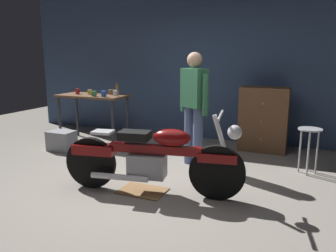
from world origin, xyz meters
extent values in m
plane|color=gray|center=(0.00, 0.00, 0.00)|extent=(12.00, 12.00, 0.00)
cube|color=#384C70|center=(0.00, 2.80, 1.55)|extent=(8.00, 0.12, 3.10)
cube|color=brown|center=(-1.90, 1.68, 0.88)|extent=(1.30, 0.64, 0.04)
cylinder|color=#2D2D33|center=(-2.49, 1.42, 0.43)|extent=(0.05, 0.05, 0.86)
cylinder|color=#2D2D33|center=(-1.31, 1.42, 0.43)|extent=(0.05, 0.05, 0.86)
cylinder|color=#2D2D33|center=(-2.49, 1.94, 0.43)|extent=(0.05, 0.05, 0.86)
cylinder|color=#2D2D33|center=(-1.31, 1.94, 0.43)|extent=(0.05, 0.05, 0.86)
cylinder|color=black|center=(0.96, 0.00, 0.32)|extent=(0.64, 0.18, 0.64)
cylinder|color=black|center=(-0.57, -0.26, 0.32)|extent=(0.64, 0.18, 0.64)
cube|color=maroon|center=(0.96, 0.00, 0.50)|extent=(0.46, 0.21, 0.10)
cube|color=maroon|center=(-0.52, -0.25, 0.50)|extent=(0.54, 0.26, 0.12)
cube|color=gray|center=(0.15, -0.14, 0.34)|extent=(0.47, 0.31, 0.28)
cube|color=maroon|center=(0.24, -0.12, 0.55)|extent=(1.10, 0.28, 0.10)
ellipsoid|color=maroon|center=(0.44, -0.09, 0.70)|extent=(0.47, 0.29, 0.20)
cube|color=black|center=(0.00, -0.17, 0.70)|extent=(0.40, 0.30, 0.10)
cube|color=silver|center=(-0.40, -0.23, 0.72)|extent=(0.27, 0.24, 0.03)
cylinder|color=silver|center=(1.02, 0.01, 0.65)|extent=(0.27, 0.09, 0.68)
cylinder|color=silver|center=(0.98, 0.00, 0.98)|extent=(0.13, 0.60, 0.03)
sphere|color=silver|center=(1.14, 0.03, 0.80)|extent=(0.16, 0.16, 0.16)
cylinder|color=silver|center=(-0.13, -0.33, 0.22)|extent=(0.70, 0.19, 0.07)
cylinder|color=slate|center=(0.39, 1.03, 0.44)|extent=(0.15, 0.15, 0.88)
cylinder|color=slate|center=(0.22, 1.14, 0.44)|extent=(0.15, 0.15, 0.88)
cube|color=#33724C|center=(0.31, 1.09, 1.16)|extent=(0.44, 0.38, 0.56)
cylinder|color=#33724C|center=(0.52, 0.96, 1.08)|extent=(0.09, 0.09, 0.58)
cylinder|color=#33724C|center=(0.10, 1.21, 1.08)|extent=(0.09, 0.09, 0.58)
sphere|color=tan|center=(0.31, 1.09, 1.56)|extent=(0.22, 0.22, 0.22)
cylinder|color=#B2B2B7|center=(1.90, 1.35, 0.63)|extent=(0.32, 0.32, 0.02)
cylinder|color=#B2B2B7|center=(2.01, 1.35, 0.31)|extent=(0.02, 0.02, 0.62)
cylinder|color=#B2B2B7|center=(1.90, 1.46, 0.31)|extent=(0.02, 0.02, 0.62)
cylinder|color=#B2B2B7|center=(1.79, 1.35, 0.31)|extent=(0.02, 0.02, 0.62)
cylinder|color=#B2B2B7|center=(1.90, 1.24, 0.31)|extent=(0.02, 0.02, 0.62)
cube|color=brown|center=(1.16, 2.30, 0.55)|extent=(0.80, 0.44, 1.10)
sphere|color=tan|center=(1.16, 2.07, 0.85)|extent=(0.04, 0.04, 0.04)
sphere|color=tan|center=(1.16, 2.07, 0.55)|extent=(0.04, 0.04, 0.04)
sphere|color=tan|center=(1.16, 2.07, 0.25)|extent=(0.04, 0.04, 0.04)
cube|color=olive|center=(0.07, -0.13, 0.01)|extent=(0.56, 0.40, 0.01)
cube|color=gray|center=(-2.05, 0.93, 0.17)|extent=(0.44, 0.32, 0.34)
cylinder|color=#2D51AD|center=(-1.52, 1.48, 0.95)|extent=(0.09, 0.09, 0.11)
torus|color=#2D51AD|center=(-1.47, 1.48, 0.96)|extent=(0.06, 0.01, 0.06)
cylinder|color=yellow|center=(-1.99, 1.72, 0.94)|extent=(0.08, 0.08, 0.09)
torus|color=yellow|center=(-1.94, 1.72, 0.95)|extent=(0.05, 0.01, 0.05)
cylinder|color=white|center=(-1.42, 1.71, 0.95)|extent=(0.08, 0.08, 0.10)
torus|color=white|center=(-1.37, 1.71, 0.96)|extent=(0.06, 0.01, 0.06)
cylinder|color=brown|center=(-1.62, 1.86, 0.95)|extent=(0.08, 0.08, 0.09)
torus|color=brown|center=(-1.57, 1.86, 0.95)|extent=(0.05, 0.01, 0.05)
cylinder|color=#3D7F4C|center=(-1.73, 1.49, 0.95)|extent=(0.09, 0.09, 0.09)
torus|color=#3D7F4C|center=(-1.68, 1.49, 0.95)|extent=(0.05, 0.01, 0.05)
cylinder|color=red|center=(-2.22, 1.65, 0.95)|extent=(0.07, 0.07, 0.10)
torus|color=red|center=(-2.18, 1.65, 0.96)|extent=(0.06, 0.01, 0.06)
cylinder|color=olive|center=(-1.51, 1.92, 0.99)|extent=(0.06, 0.06, 0.18)
cylinder|color=olive|center=(-1.51, 1.92, 1.10)|extent=(0.03, 0.03, 0.05)
cylinder|color=black|center=(-1.51, 1.92, 1.14)|extent=(0.03, 0.03, 0.01)
camera|label=1|loc=(1.85, -3.52, 1.62)|focal=35.67mm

